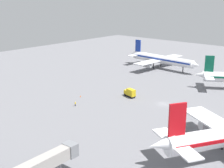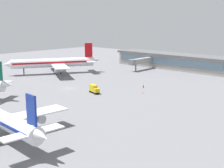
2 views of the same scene
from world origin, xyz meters
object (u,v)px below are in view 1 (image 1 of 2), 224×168
object	(u,v)px
catering_truck	(130,93)
ground_crew_worker	(75,104)
airplane_taxiing	(161,59)
safety_cone_far_side	(80,96)

from	to	relation	value
catering_truck	ground_crew_worker	size ratio (longest dim) A/B	3.54
airplane_taxiing	safety_cone_far_side	world-z (taller)	airplane_taxiing
catering_truck	ground_crew_worker	xyz separation A→B (m)	(-8.26, -21.38, -0.85)
airplane_taxiing	safety_cone_far_side	distance (m)	63.34
catering_truck	safety_cone_far_side	size ratio (longest dim) A/B	9.85
airplane_taxiing	catering_truck	world-z (taller)	airplane_taxiing
ground_crew_worker	safety_cone_far_side	world-z (taller)	ground_crew_worker
safety_cone_far_side	ground_crew_worker	bearing A→B (deg)	-53.47
airplane_taxiing	ground_crew_worker	bearing A→B (deg)	-78.54
catering_truck	safety_cone_far_side	xyz separation A→B (m)	(-14.50, -12.96, -1.40)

